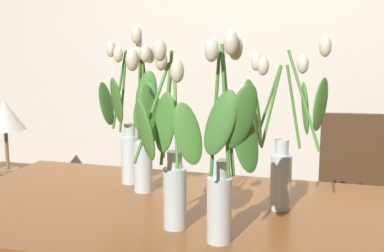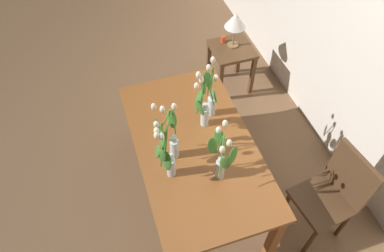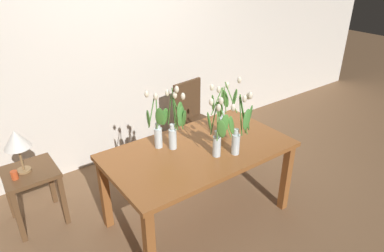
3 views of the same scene
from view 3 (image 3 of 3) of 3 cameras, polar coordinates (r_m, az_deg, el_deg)
ground_plane at (r=3.46m, az=1.03°, el=-14.30°), size 18.00×18.00×0.00m
room_wall_rear at (r=4.00m, az=-12.20°, el=12.93°), size 9.00×0.10×2.70m
dining_table at (r=3.07m, az=1.12°, el=-5.16°), size 1.60×0.90×0.74m
tulip_vase_0 at (r=2.96m, az=-5.77°, el=-0.56°), size 0.15×0.16×0.54m
tulip_vase_1 at (r=2.79m, az=4.42°, el=-1.21°), size 0.24×0.19×0.55m
tulip_vase_2 at (r=2.92m, az=-2.84°, el=0.19°), size 0.18×0.23×0.59m
tulip_vase_3 at (r=2.86m, az=7.93°, el=-0.85°), size 0.16×0.14×0.57m
tulip_vase_4 at (r=3.15m, az=5.01°, el=2.26°), size 0.29×0.19×0.56m
dining_chair at (r=4.10m, az=0.21°, el=1.58°), size 0.45×0.45×0.93m
side_table at (r=3.45m, az=-24.62°, el=-8.25°), size 0.44×0.44×0.55m
table_lamp at (r=3.26m, az=-26.71°, el=-2.10°), size 0.22×0.22×0.40m
pillar_candle at (r=3.31m, az=-26.94°, el=-7.15°), size 0.06×0.06×0.07m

